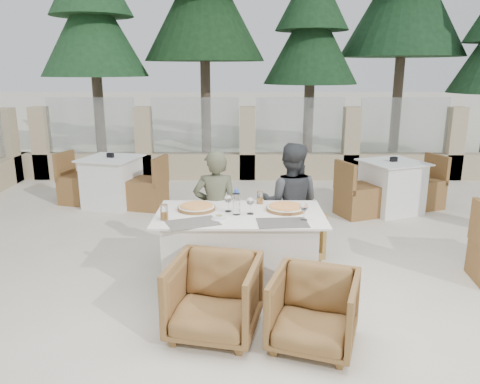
{
  "coord_description": "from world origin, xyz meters",
  "views": [
    {
      "loc": [
        -0.1,
        -4.19,
        2.11
      ],
      "look_at": [
        -0.12,
        0.36,
        0.9
      ],
      "focal_mm": 35.0,
      "sensor_mm": 36.0,
      "label": 1
    }
  ],
  "objects_px": {
    "armchair_near_right": "(314,311)",
    "diner_right": "(290,204)",
    "wine_glass_corner": "(304,211)",
    "beer_glass_right": "(260,198)",
    "pizza_right": "(286,208)",
    "dining_table": "(240,251)",
    "bg_table_b": "(391,187)",
    "armchair_far_left": "(209,238)",
    "wine_glass_near": "(250,205)",
    "diner_left": "(216,210)",
    "armchair_far_right": "(287,232)",
    "olive_dish": "(219,217)",
    "wine_glass_centre": "(228,202)",
    "armchair_near_left": "(214,297)",
    "bg_table_a": "(112,182)",
    "pizza_left": "(197,207)",
    "water_bottle": "(236,202)",
    "beer_glass_left": "(164,212)"
  },
  "relations": [
    {
      "from": "armchair_far_right",
      "to": "bg_table_b",
      "type": "xyz_separation_m",
      "value": [
        1.73,
        1.81,
        0.08
      ]
    },
    {
      "from": "wine_glass_near",
      "to": "armchair_far_right",
      "type": "relative_size",
      "value": 0.27
    },
    {
      "from": "armchair_near_right",
      "to": "dining_table",
      "type": "bearing_deg",
      "value": 138.4
    },
    {
      "from": "dining_table",
      "to": "armchair_near_right",
      "type": "xyz_separation_m",
      "value": [
        0.57,
        -1.0,
        -0.09
      ]
    },
    {
      "from": "pizza_right",
      "to": "wine_glass_corner",
      "type": "relative_size",
      "value": 2.07
    },
    {
      "from": "pizza_left",
      "to": "wine_glass_centre",
      "type": "xyz_separation_m",
      "value": [
        0.31,
        -0.06,
        0.07
      ]
    },
    {
      "from": "wine_glass_centre",
      "to": "armchair_near_right",
      "type": "relative_size",
      "value": 0.28
    },
    {
      "from": "pizza_right",
      "to": "diner_right",
      "type": "bearing_deg",
      "value": 79.47
    },
    {
      "from": "diner_left",
      "to": "wine_glass_near",
      "type": "bearing_deg",
      "value": 120.64
    },
    {
      "from": "wine_glass_corner",
      "to": "bg_table_b",
      "type": "relative_size",
      "value": 0.11
    },
    {
      "from": "olive_dish",
      "to": "armchair_far_right",
      "type": "xyz_separation_m",
      "value": [
        0.72,
        0.94,
        -0.48
      ]
    },
    {
      "from": "pizza_right",
      "to": "diner_right",
      "type": "distance_m",
      "value": 0.57
    },
    {
      "from": "armchair_near_right",
      "to": "diner_right",
      "type": "relative_size",
      "value": 0.49
    },
    {
      "from": "dining_table",
      "to": "beer_glass_right",
      "type": "xyz_separation_m",
      "value": [
        0.2,
        0.33,
        0.45
      ]
    },
    {
      "from": "armchair_far_left",
      "to": "bg_table_b",
      "type": "height_order",
      "value": "bg_table_b"
    },
    {
      "from": "wine_glass_corner",
      "to": "armchair_far_right",
      "type": "bearing_deg",
      "value": 92.71
    },
    {
      "from": "dining_table",
      "to": "bg_table_b",
      "type": "distance_m",
      "value": 3.42
    },
    {
      "from": "wine_glass_corner",
      "to": "beer_glass_right",
      "type": "xyz_separation_m",
      "value": [
        -0.38,
        0.54,
        -0.03
      ]
    },
    {
      "from": "armchair_far_left",
      "to": "wine_glass_near",
      "type": "bearing_deg",
      "value": 130.21
    },
    {
      "from": "pizza_left",
      "to": "pizza_right",
      "type": "height_order",
      "value": "pizza_right"
    },
    {
      "from": "wine_glass_centre",
      "to": "wine_glass_near",
      "type": "height_order",
      "value": "same"
    },
    {
      "from": "dining_table",
      "to": "armchair_far_right",
      "type": "relative_size",
      "value": 2.36
    },
    {
      "from": "wine_glass_corner",
      "to": "olive_dish",
      "type": "height_order",
      "value": "wine_glass_corner"
    },
    {
      "from": "armchair_far_right",
      "to": "beer_glass_right",
      "type": "bearing_deg",
      "value": 38.16
    },
    {
      "from": "water_bottle",
      "to": "armchair_far_left",
      "type": "distance_m",
      "value": 0.98
    },
    {
      "from": "pizza_right",
      "to": "armchair_near_left",
      "type": "relative_size",
      "value": 0.54
    },
    {
      "from": "wine_glass_corner",
      "to": "beer_glass_right",
      "type": "height_order",
      "value": "wine_glass_corner"
    },
    {
      "from": "beer_glass_right",
      "to": "armchair_far_left",
      "type": "xyz_separation_m",
      "value": [
        -0.55,
        0.32,
        -0.56
      ]
    },
    {
      "from": "pizza_left",
      "to": "olive_dish",
      "type": "xyz_separation_m",
      "value": [
        0.24,
        -0.3,
        -0.0
      ]
    },
    {
      "from": "armchair_near_right",
      "to": "diner_left",
      "type": "height_order",
      "value": "diner_left"
    },
    {
      "from": "bg_table_b",
      "to": "dining_table",
      "type": "bearing_deg",
      "value": -152.61
    },
    {
      "from": "water_bottle",
      "to": "bg_table_a",
      "type": "distance_m",
      "value": 3.56
    },
    {
      "from": "pizza_right",
      "to": "armchair_far_left",
      "type": "height_order",
      "value": "pizza_right"
    },
    {
      "from": "wine_glass_near",
      "to": "diner_left",
      "type": "bearing_deg",
      "value": 125.07
    },
    {
      "from": "wine_glass_centre",
      "to": "armchair_far_right",
      "type": "bearing_deg",
      "value": 47.19
    },
    {
      "from": "wine_glass_near",
      "to": "bg_table_a",
      "type": "relative_size",
      "value": 0.11
    },
    {
      "from": "armchair_near_left",
      "to": "bg_table_a",
      "type": "bearing_deg",
      "value": 128.04
    },
    {
      "from": "water_bottle",
      "to": "diner_left",
      "type": "bearing_deg",
      "value": 113.31
    },
    {
      "from": "pizza_right",
      "to": "dining_table",
      "type": "bearing_deg",
      "value": -167.27
    },
    {
      "from": "bg_table_b",
      "to": "beer_glass_left",
      "type": "bearing_deg",
      "value": -157.99
    },
    {
      "from": "pizza_left",
      "to": "diner_left",
      "type": "xyz_separation_m",
      "value": [
        0.16,
        0.37,
        -0.15
      ]
    },
    {
      "from": "olive_dish",
      "to": "armchair_far_right",
      "type": "height_order",
      "value": "olive_dish"
    },
    {
      "from": "pizza_left",
      "to": "diner_right",
      "type": "distance_m",
      "value": 1.12
    },
    {
      "from": "armchair_near_right",
      "to": "diner_right",
      "type": "bearing_deg",
      "value": 109.45
    },
    {
      "from": "beer_glass_right",
      "to": "armchair_near_right",
      "type": "bearing_deg",
      "value": -74.37
    },
    {
      "from": "pizza_left",
      "to": "bg_table_b",
      "type": "xyz_separation_m",
      "value": [
        2.69,
        2.45,
        -0.41
      ]
    },
    {
      "from": "armchair_far_right",
      "to": "diner_right",
      "type": "xyz_separation_m",
      "value": [
        0.01,
        -0.1,
        0.36
      ]
    },
    {
      "from": "beer_glass_right",
      "to": "diner_left",
      "type": "height_order",
      "value": "diner_left"
    },
    {
      "from": "armchair_far_left",
      "to": "diner_right",
      "type": "distance_m",
      "value": 0.98
    },
    {
      "from": "wine_glass_centre",
      "to": "olive_dish",
      "type": "bearing_deg",
      "value": -107.63
    }
  ]
}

